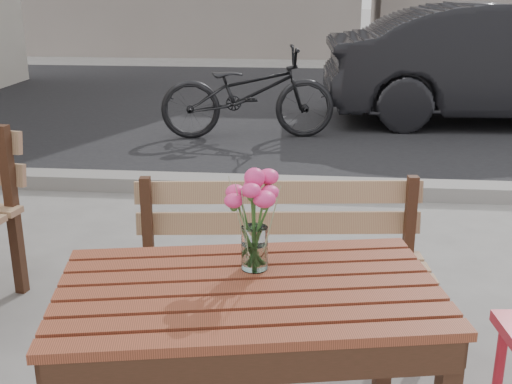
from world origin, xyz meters
TOP-DOWN VIEW (x-y plane):
  - street at (0.00, 5.06)m, footprint 30.00×8.12m
  - main_table at (-0.08, -0.18)m, footprint 1.32×0.92m
  - main_bench at (-0.04, 0.71)m, footprint 1.37×0.54m
  - main_vase at (-0.07, -0.05)m, footprint 0.19×0.19m
  - parked_car at (2.36, 6.06)m, footprint 4.36×1.72m
  - bicycle at (-0.65, 4.95)m, footprint 1.98×0.96m

SIDE VIEW (x-z plane):
  - street at x=0.00m, z-range -0.03..0.09m
  - bicycle at x=-0.65m, z-range 0.00..1.00m
  - main_bench at x=-0.04m, z-range 0.09..0.92m
  - main_table at x=-0.08m, z-range 0.25..0.99m
  - parked_car at x=2.36m, z-range 0.00..1.41m
  - main_vase at x=-0.07m, z-range 0.79..1.13m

